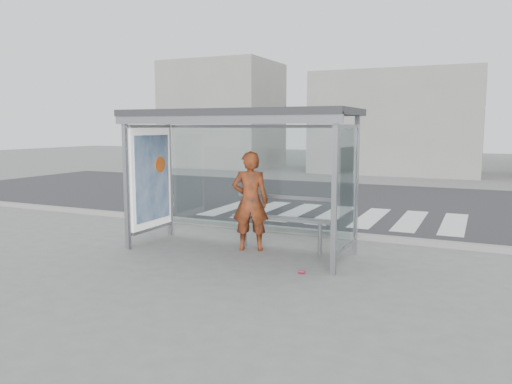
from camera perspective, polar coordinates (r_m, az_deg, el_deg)
ground at (r=9.37m, az=-1.96°, el=-6.82°), size 80.00×80.00×0.00m
road at (r=15.82m, az=9.44°, el=-1.02°), size 30.00×10.00×0.01m
curb at (r=11.09m, az=2.55°, el=-4.26°), size 30.00×0.18×0.12m
crosswalk at (r=13.31m, az=8.69°, el=-2.61°), size 6.55×3.00×0.00m
bus_shelter at (r=9.31m, az=-3.90°, el=5.43°), size 4.25×1.65×2.62m
building_left at (r=29.67m, az=-3.76°, el=8.78°), size 6.00×5.00×6.00m
building_center at (r=26.43m, az=15.88°, el=7.60°), size 8.00×5.00×5.00m
person at (r=9.30m, az=-0.66°, el=-1.05°), size 0.79×0.65×1.87m
bench at (r=9.42m, az=2.95°, el=-3.04°), size 1.96×0.33×1.01m
soda_can at (r=8.02m, az=5.24°, el=-9.09°), size 0.11×0.06×0.06m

